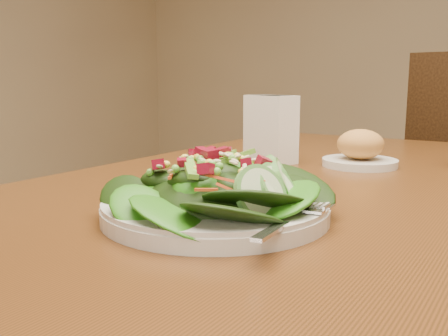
{
  "coord_description": "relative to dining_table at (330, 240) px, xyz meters",
  "views": [
    {
      "loc": [
        0.29,
        -0.79,
        0.92
      ],
      "look_at": [
        -0.04,
        -0.27,
        0.81
      ],
      "focal_mm": 40.0,
      "sensor_mm": 36.0,
      "label": 1
    }
  ],
  "objects": [
    {
      "name": "bread_plate",
      "position": [
        -0.01,
        0.18,
        0.13
      ],
      "size": [
        0.15,
        0.15,
        0.07
      ],
      "color": "silver",
      "rests_on": "dining_table"
    },
    {
      "name": "napkin_holder",
      "position": [
        -0.19,
        0.13,
        0.17
      ],
      "size": [
        0.12,
        0.09,
        0.14
      ],
      "rotation": [
        0.0,
        0.0,
        -0.33
      ],
      "color": "white",
      "rests_on": "dining_table"
    },
    {
      "name": "salad_plate",
      "position": [
        -0.03,
        -0.29,
        0.13
      ],
      "size": [
        0.28,
        0.28,
        0.08
      ],
      "rotation": [
        0.0,
        0.0,
        0.28
      ],
      "color": "silver",
      "rests_on": "dining_table"
    },
    {
      "name": "dining_table",
      "position": [
        0.0,
        0.0,
        0.0
      ],
      "size": [
        0.9,
        1.4,
        0.75
      ],
      "color": "#542B11",
      "rests_on": "ground_plane"
    }
  ]
}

